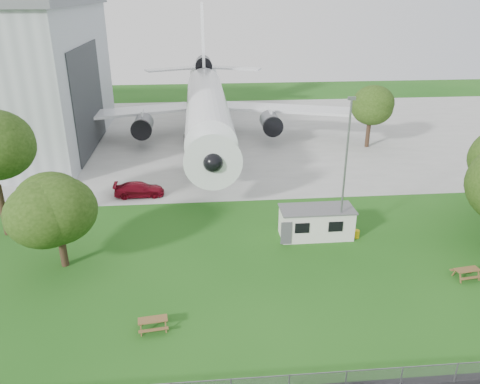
{
  "coord_description": "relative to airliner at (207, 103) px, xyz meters",
  "views": [
    {
      "loc": [
        -3.15,
        -27.39,
        19.29
      ],
      "look_at": [
        0.05,
        8.0,
        4.0
      ],
      "focal_mm": 35.0,
      "sensor_mm": 36.0,
      "label": 1
    }
  ],
  "objects": [
    {
      "name": "picnic_east",
      "position": [
        17.89,
        -35.95,
        -5.27
      ],
      "size": [
        1.98,
        1.72,
        0.76
      ],
      "primitive_type": null,
      "rotation": [
        0.0,
        0.0,
        0.13
      ],
      "color": "olive",
      "rests_on": "ground"
    },
    {
      "name": "site_cabin",
      "position": [
        8.46,
        -28.69,
        -3.96
      ],
      "size": [
        6.76,
        2.73,
        2.62
      ],
      "color": "silver",
      "rests_on": "ground"
    },
    {
      "name": "airliner",
      "position": [
        0.0,
        0.0,
        0.0
      ],
      "size": [
        46.36,
        47.73,
        17.69
      ],
      "color": "white",
      "rests_on": "ground"
    },
    {
      "name": "tree_west_small",
      "position": [
        -11.71,
        -31.5,
        -0.26
      ],
      "size": [
        6.41,
        6.41,
        8.22
      ],
      "color": "#382619",
      "rests_on": "ground"
    },
    {
      "name": "picnic_west",
      "position": [
        -4.41,
        -39.57,
        -5.27
      ],
      "size": [
        1.97,
        1.71,
        0.76
      ],
      "primitive_type": null,
      "rotation": [
        0.0,
        0.0,
        0.13
      ],
      "color": "olive",
      "rests_on": "ground"
    },
    {
      "name": "ground",
      "position": [
        2.0,
        -35.86,
        -5.27
      ],
      "size": [
        160.0,
        160.0,
        0.0
      ],
      "primitive_type": "plane",
      "color": "#2E6A1F"
    },
    {
      "name": "car_apron_van",
      "position": [
        -7.45,
        -18.71,
        -4.54
      ],
      "size": [
        5.05,
        2.16,
        1.45
      ],
      "primitive_type": "imported",
      "rotation": [
        0.0,
        0.0,
        1.6
      ],
      "color": "maroon",
      "rests_on": "ground"
    },
    {
      "name": "concrete_apron",
      "position": [
        2.0,
        2.14,
        -5.25
      ],
      "size": [
        120.0,
        46.0,
        0.03
      ],
      "primitive_type": "cube",
      "color": "#B7B7B2",
      "rests_on": "ground"
    },
    {
      "name": "lamp_mast",
      "position": [
        10.2,
        -29.66,
        0.73
      ],
      "size": [
        0.16,
        0.16,
        12.0
      ],
      "primitive_type": "cylinder",
      "color": "slate",
      "rests_on": "ground"
    },
    {
      "name": "tree_far_apron",
      "position": [
        21.27,
        -4.74,
        0.19
      ],
      "size": [
        5.64,
        5.64,
        8.31
      ],
      "color": "#382619",
      "rests_on": "ground"
    }
  ]
}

